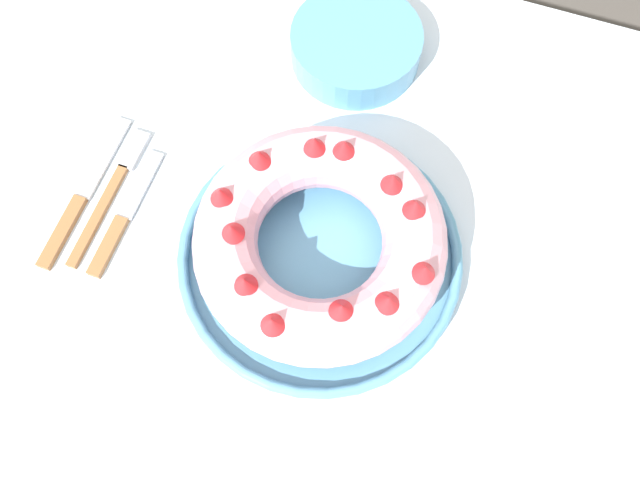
# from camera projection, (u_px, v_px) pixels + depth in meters

# --- Properties ---
(ground_plane) EXTENTS (8.00, 8.00, 0.00)m
(ground_plane) POSITION_uv_depth(u_px,v_px,m) (322.00, 392.00, 1.42)
(ground_plane) COLOR #4C4742
(dining_table) EXTENTS (1.48, 0.97, 0.78)m
(dining_table) POSITION_uv_depth(u_px,v_px,m) (324.00, 314.00, 0.79)
(dining_table) COLOR silver
(dining_table) RESTS_ON ground_plane
(serving_dish) EXTENTS (0.32, 0.32, 0.03)m
(serving_dish) POSITION_uv_depth(u_px,v_px,m) (320.00, 256.00, 0.70)
(serving_dish) COLOR #518EB2
(serving_dish) RESTS_ON dining_table
(bundt_cake) EXTENTS (0.27, 0.27, 0.09)m
(bundt_cake) POSITION_uv_depth(u_px,v_px,m) (320.00, 240.00, 0.66)
(bundt_cake) COLOR #E09EAD
(bundt_cake) RESTS_ON serving_dish
(fork) EXTENTS (0.02, 0.19, 0.01)m
(fork) POSITION_uv_depth(u_px,v_px,m) (113.00, 187.00, 0.75)
(fork) COLOR #936038
(fork) RESTS_ON dining_table
(serving_knife) EXTENTS (0.02, 0.21, 0.01)m
(serving_knife) POSITION_uv_depth(u_px,v_px,m) (80.00, 200.00, 0.74)
(serving_knife) COLOR #936038
(serving_knife) RESTS_ON dining_table
(cake_knife) EXTENTS (0.02, 0.17, 0.01)m
(cake_knife) POSITION_uv_depth(u_px,v_px,m) (122.00, 220.00, 0.73)
(cake_knife) COLOR #936038
(cake_knife) RESTS_ON dining_table
(side_bowl) EXTENTS (0.17, 0.17, 0.04)m
(side_bowl) POSITION_uv_depth(u_px,v_px,m) (356.00, 46.00, 0.80)
(side_bowl) COLOR #518EB2
(side_bowl) RESTS_ON dining_table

